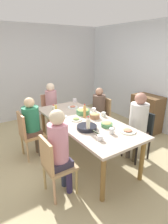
% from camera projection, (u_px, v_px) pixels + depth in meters
% --- Properties ---
extents(ground_plane, '(6.35, 6.35, 0.00)m').
position_uv_depth(ground_plane, '(84.00, 156.00, 3.55)').
color(ground_plane, tan).
extents(wall_back, '(5.53, 0.12, 2.60)m').
position_uv_depth(wall_back, '(164.00, 79.00, 4.27)').
color(wall_back, silver).
rests_on(wall_back, ground_plane).
extents(wall_left, '(0.12, 4.60, 2.60)m').
position_uv_depth(wall_left, '(32.00, 73.00, 5.23)').
color(wall_left, silver).
rests_on(wall_left, ground_plane).
extents(dining_table, '(2.27, 0.97, 0.76)m').
position_uv_depth(dining_table, '(84.00, 124.00, 3.31)').
color(dining_table, '#C0AE9C').
rests_on(dining_table, ground_plane).
extents(chair_0, '(0.40, 0.40, 0.90)m').
position_uv_depth(chair_0, '(28.00, 133.00, 3.37)').
color(chair_0, tan).
rests_on(chair_0, ground_plane).
extents(person_0, '(0.30, 0.30, 1.17)m').
position_uv_depth(person_0, '(32.00, 122.00, 3.35)').
color(person_0, brown).
rests_on(person_0, ground_plane).
extents(chair_1, '(0.40, 0.40, 0.90)m').
position_uv_depth(chair_1, '(101.00, 114.00, 4.27)').
color(chair_1, tan).
rests_on(chair_1, ground_plane).
extents(person_1, '(0.30, 0.30, 1.15)m').
position_uv_depth(person_1, '(98.00, 108.00, 4.16)').
color(person_1, brown).
rests_on(person_1, ground_plane).
extents(chair_2, '(0.40, 0.40, 0.90)m').
position_uv_depth(chair_2, '(54.00, 164.00, 2.48)').
color(chair_2, tan).
rests_on(chair_2, ground_plane).
extents(person_2, '(0.30, 0.30, 1.27)m').
position_uv_depth(person_2, '(59.00, 146.00, 2.45)').
color(person_2, '#2D354F').
rests_on(person_2, ground_plane).
extents(chair_3, '(0.40, 0.40, 0.90)m').
position_uv_depth(chair_3, '(140.00, 132.00, 3.38)').
color(chair_3, black).
rests_on(chair_3, ground_plane).
extents(person_3, '(0.32, 0.32, 1.27)m').
position_uv_depth(person_3, '(138.00, 121.00, 3.25)').
color(person_3, brown).
rests_on(person_3, ground_plane).
extents(chair_4, '(0.40, 0.40, 0.90)m').
position_uv_depth(chair_4, '(51.00, 110.00, 4.56)').
color(chair_4, tan).
rests_on(chair_4, ground_plane).
extents(person_4, '(0.30, 0.30, 1.20)m').
position_uv_depth(person_4, '(52.00, 103.00, 4.42)').
color(person_4, '#31394E').
rests_on(person_4, ground_plane).
extents(plate_0, '(0.23, 0.23, 0.04)m').
position_uv_depth(plate_0, '(73.00, 107.00, 3.94)').
color(plate_0, white).
rests_on(plate_0, dining_table).
extents(plate_1, '(0.20, 0.20, 0.04)m').
position_uv_depth(plate_1, '(62.00, 116.00, 3.42)').
color(plate_1, white).
rests_on(plate_1, dining_table).
extents(plate_2, '(0.21, 0.21, 0.04)m').
position_uv_depth(plate_2, '(76.00, 119.00, 3.27)').
color(plate_2, beige).
rests_on(plate_2, dining_table).
extents(plate_3, '(0.25, 0.25, 0.04)m').
position_uv_depth(plate_3, '(128.00, 131.00, 2.83)').
color(plate_3, silver).
rests_on(plate_3, dining_table).
extents(bowl_0, '(0.19, 0.19, 0.08)m').
position_uv_depth(bowl_0, '(107.00, 124.00, 3.00)').
color(bowl_0, '#47854F').
rests_on(bowl_0, dining_table).
extents(bowl_1, '(0.26, 0.26, 0.11)m').
position_uv_depth(bowl_1, '(83.00, 111.00, 3.56)').
color(bowl_1, '#4C8954').
rests_on(bowl_1, dining_table).
extents(bowl_2, '(0.18, 0.18, 0.10)m').
position_uv_depth(bowl_2, '(95.00, 116.00, 3.35)').
color(bowl_2, '#9A6747').
rests_on(bowl_2, dining_table).
extents(serving_pan, '(0.50, 0.32, 0.06)m').
position_uv_depth(serving_pan, '(87.00, 127.00, 2.91)').
color(serving_pan, black).
rests_on(serving_pan, dining_table).
extents(cup_0, '(0.11, 0.07, 0.08)m').
position_uv_depth(cup_0, '(61.00, 118.00, 3.26)').
color(cup_0, white).
rests_on(cup_0, dining_table).
extents(cup_1, '(0.11, 0.08, 0.08)m').
position_uv_depth(cup_1, '(104.00, 114.00, 3.43)').
color(cup_1, white).
rests_on(cup_1, dining_table).
extents(cup_2, '(0.12, 0.09, 0.09)m').
position_uv_depth(cup_2, '(75.00, 101.00, 4.30)').
color(cup_2, white).
rests_on(cup_2, dining_table).
extents(cup_3, '(0.12, 0.08, 0.07)m').
position_uv_depth(cup_3, '(100.00, 138.00, 2.56)').
color(cup_3, white).
rests_on(cup_3, dining_table).
extents(cup_4, '(0.12, 0.09, 0.08)m').
position_uv_depth(cup_4, '(94.00, 110.00, 3.67)').
color(cup_4, white).
rests_on(cup_4, dining_table).
extents(cup_5, '(0.11, 0.07, 0.09)m').
position_uv_depth(cup_5, '(112.00, 131.00, 2.75)').
color(cup_5, white).
rests_on(cup_5, dining_table).
extents(cup_6, '(0.11, 0.08, 0.08)m').
position_uv_depth(cup_6, '(55.00, 107.00, 3.83)').
color(cup_6, '#E9C756').
rests_on(cup_6, dining_table).
extents(cup_7, '(0.12, 0.09, 0.09)m').
position_uv_depth(cup_7, '(81.00, 110.00, 3.68)').
color(cup_7, white).
rests_on(cup_7, dining_table).
extents(bottle_0, '(0.05, 0.05, 0.26)m').
position_uv_depth(bottle_0, '(85.00, 111.00, 3.36)').
color(bottle_0, tan).
rests_on(bottle_0, dining_table).
extents(bottle_1, '(0.06, 0.06, 0.26)m').
position_uv_depth(bottle_1, '(88.00, 125.00, 2.78)').
color(bottle_1, '#E9E6C5').
rests_on(bottle_1, dining_table).
extents(bottle_2, '(0.05, 0.05, 0.23)m').
position_uv_depth(bottle_2, '(54.00, 111.00, 3.40)').
color(bottle_2, silver).
rests_on(bottle_2, dining_table).
extents(side_cabinet, '(0.70, 0.44, 0.90)m').
position_uv_depth(side_cabinet, '(146.00, 113.00, 4.51)').
color(side_cabinet, brown).
rests_on(side_cabinet, ground_plane).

